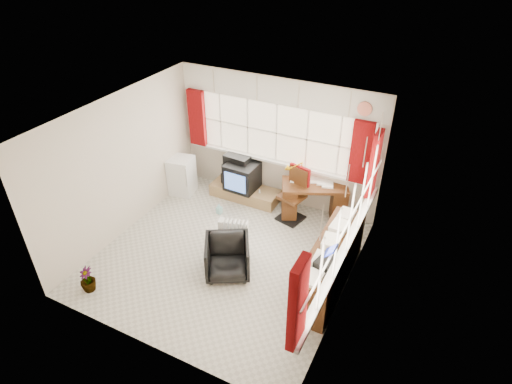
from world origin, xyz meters
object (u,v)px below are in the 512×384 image
radiator (236,240)px  mini_fridge (182,176)px  tv_bench (245,193)px  crt_tv (242,176)px  desk_lamp (302,168)px  office_chair (227,257)px  desk (314,198)px  task_chair (296,192)px  credenza (330,263)px

radiator → mini_fridge: mini_fridge is taller
tv_bench → crt_tv: bearing=-135.7°
desk_lamp → office_chair: size_ratio=0.61×
mini_fridge → office_chair: bearing=-39.5°
desk → task_chair: task_chair is taller
task_chair → radiator: 1.52m
desk_lamp → radiator: 1.81m
task_chair → mini_fridge: bearing=-174.4°
radiator → crt_tv: 1.68m
desk_lamp → task_chair: 0.46m
task_chair → credenza: task_chair is taller
desk → crt_tv: crt_tv is taller
radiator → tv_bench: 1.69m
desk → crt_tv: size_ratio=2.16×
task_chair → radiator: size_ratio=1.59×
desk_lamp → mini_fridge: 2.52m
office_chair → mini_fridge: bearing=110.8°
task_chair → tv_bench: (-1.14, 0.14, -0.43)m
desk → mini_fridge: size_ratio=1.70×
radiator → mini_fridge: 2.23m
desk_lamp → crt_tv: desk_lamp is taller
radiator → credenza: (1.63, 0.03, 0.13)m
desk → office_chair: desk is taller
task_chair → crt_tv: 1.18m
credenza → mini_fridge: credenza is taller
desk_lamp → radiator: desk_lamp is taller
credenza → desk_lamp: bearing=125.7°
desk → mini_fridge: 2.72m
desk → tv_bench: desk is taller
radiator → office_chair: bearing=-76.0°
task_chair → office_chair: bearing=-101.0°
desk_lamp → crt_tv: bearing=-176.7°
task_chair → crt_tv: task_chair is taller
crt_tv → mini_fridge: bearing=-164.4°
desk → crt_tv: (-1.47, -0.10, 0.14)m
office_chair → desk_lamp: bearing=49.5°
office_chair → mini_fridge: (-2.02, 1.66, 0.07)m
mini_fridge → desk_lamp: bearing=9.5°
desk → office_chair: bearing=-107.5°
mini_fridge → desk: bearing=9.4°
desk → radiator: (-0.78, -1.62, -0.11)m
office_chair → crt_tv: bearing=82.3°
radiator → tv_bench: bearing=112.7°
desk → tv_bench: 1.46m
task_chair → office_chair: 1.95m
credenza → office_chair: bearing=-161.0°
desk → mini_fridge: bearing=-170.6°
desk_lamp → crt_tv: size_ratio=0.70×
tv_bench → desk: bearing=2.7°
crt_tv → task_chair: bearing=-5.0°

